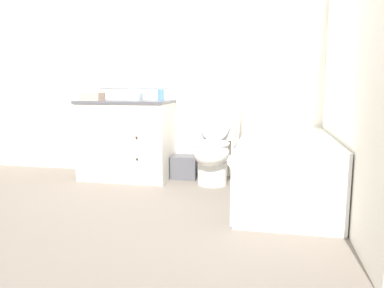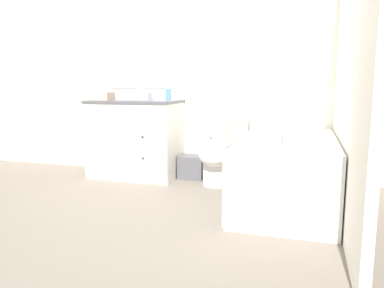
{
  "view_description": "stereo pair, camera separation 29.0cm",
  "coord_description": "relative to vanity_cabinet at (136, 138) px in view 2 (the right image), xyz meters",
  "views": [
    {
      "loc": [
        0.7,
        -2.22,
        0.97
      ],
      "look_at": [
        0.08,
        0.79,
        0.49
      ],
      "focal_mm": 35.0,
      "sensor_mm": 36.0,
      "label": 1
    },
    {
      "loc": [
        0.98,
        -2.14,
        0.97
      ],
      "look_at": [
        0.08,
        0.79,
        0.49
      ],
      "focal_mm": 35.0,
      "sensor_mm": 36.0,
      "label": 2
    }
  ],
  "objects": [
    {
      "name": "hand_towel_folded",
      "position": [
        -0.32,
        -0.11,
        0.44
      ],
      "size": [
        0.21,
        0.17,
        0.08
      ],
      "color": "tan",
      "rests_on": "vanity_cabinet"
    },
    {
      "name": "soap_dispenser",
      "position": [
        0.37,
        0.0,
        0.46
      ],
      "size": [
        0.06,
        0.06,
        0.15
      ],
      "color": "#4C7AB2",
      "rests_on": "vanity_cabinet"
    },
    {
      "name": "ground_plane",
      "position": [
        0.76,
        -1.48,
        -0.42
      ],
      "size": [
        14.0,
        14.0,
        0.0
      ],
      "primitive_type": "plane",
      "color": "#6B6056"
    },
    {
      "name": "bathtub",
      "position": [
        1.61,
        -0.49,
        -0.14
      ],
      "size": [
        0.74,
        1.53,
        0.55
      ],
      "color": "white",
      "rests_on": "ground_plane"
    },
    {
      "name": "bath_towel_folded",
      "position": [
        1.46,
        -1.05,
        0.18
      ],
      "size": [
        0.28,
        0.21,
        0.1
      ],
      "color": "tan",
      "rests_on": "bathtub"
    },
    {
      "name": "shower_curtain",
      "position": [
        1.23,
        -1.01,
        0.51
      ],
      "size": [
        0.02,
        0.41,
        1.86
      ],
      "color": "white",
      "rests_on": "ground_plane"
    },
    {
      "name": "wall_back",
      "position": [
        0.76,
        0.3,
        0.83
      ],
      "size": [
        8.0,
        0.06,
        2.5
      ],
      "color": "white",
      "rests_on": "ground_plane"
    },
    {
      "name": "tissue_box",
      "position": [
        0.05,
        0.11,
        0.44
      ],
      "size": [
        0.15,
        0.14,
        0.1
      ],
      "color": "silver",
      "rests_on": "vanity_cabinet"
    },
    {
      "name": "wastebasket",
      "position": [
        0.6,
        0.09,
        -0.3
      ],
      "size": [
        0.27,
        0.23,
        0.24
      ],
      "color": "#4C4C51",
      "rests_on": "ground_plane"
    },
    {
      "name": "sink_faucet",
      "position": [
        -0.0,
        0.2,
        0.44
      ],
      "size": [
        0.14,
        0.12,
        0.12
      ],
      "color": "silver",
      "rests_on": "vanity_cabinet"
    },
    {
      "name": "wall_right",
      "position": [
        2.02,
        -0.6,
        0.83
      ],
      "size": [
        0.05,
        2.75,
        2.5
      ],
      "color": "white",
      "rests_on": "ground_plane"
    },
    {
      "name": "vanity_cabinet",
      "position": [
        0.0,
        0.0,
        0.0
      ],
      "size": [
        0.94,
        0.58,
        0.82
      ],
      "color": "silver",
      "rests_on": "ground_plane"
    },
    {
      "name": "toilet",
      "position": [
        0.93,
        -0.05,
        -0.05
      ],
      "size": [
        0.36,
        0.64,
        0.85
      ],
      "color": "white",
      "rests_on": "ground_plane"
    }
  ]
}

